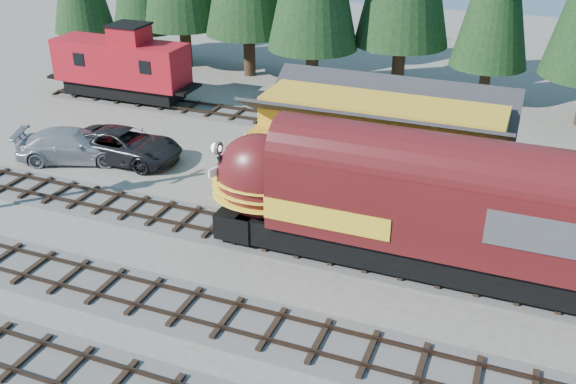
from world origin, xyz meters
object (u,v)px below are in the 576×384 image
at_px(depot, 380,137).
at_px(caboose, 122,65).
at_px(pickup_truck_a, 124,145).
at_px(locomotive, 396,208).
at_px(pickup_truck_b, 74,145).

xyz_separation_m(depot, caboose, (-20.54, 7.50, -0.43)).
bearing_deg(pickup_truck_a, locomotive, -107.96).
height_order(pickup_truck_a, pickup_truck_b, pickup_truck_a).
xyz_separation_m(depot, pickup_truck_a, (-14.34, -1.55, -2.03)).
distance_m(depot, locomotive, 6.92).
distance_m(depot, caboose, 21.87).
relative_size(caboose, pickup_truck_a, 1.46).
relative_size(caboose, pickup_truck_b, 1.54).
height_order(depot, locomotive, depot).
xyz_separation_m(depot, locomotive, (2.35, -6.50, -0.28)).
relative_size(depot, caboose, 1.31).
relative_size(pickup_truck_a, pickup_truck_b, 1.05).
bearing_deg(caboose, pickup_truck_b, -70.69).
xyz_separation_m(locomotive, pickup_truck_b, (-19.35, 3.88, -1.76)).
xyz_separation_m(caboose, pickup_truck_a, (6.20, -9.05, -1.60)).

